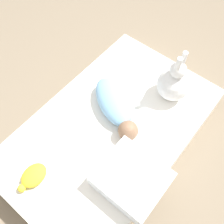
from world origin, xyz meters
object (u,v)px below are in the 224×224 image
object	(u,v)px
pillow	(132,179)
bunny_plush	(174,83)
swaddled_baby	(116,106)
turtle_plush	(33,176)

from	to	relation	value
pillow	bunny_plush	bearing A→B (deg)	-166.37
swaddled_baby	bunny_plush	distance (m)	0.41
bunny_plush	turtle_plush	xyz separation A→B (m)	(0.99, -0.29, -0.10)
swaddled_baby	pillow	distance (m)	0.48
swaddled_baby	pillow	size ratio (longest dim) A/B	1.35
pillow	bunny_plush	xyz separation A→B (m)	(-0.66, -0.16, 0.07)
swaddled_baby	turtle_plush	size ratio (longest dim) A/B	2.52
swaddled_baby	turtle_plush	distance (m)	0.65
swaddled_baby	pillow	bearing A→B (deg)	-12.42
swaddled_baby	bunny_plush	size ratio (longest dim) A/B	1.28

